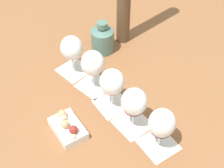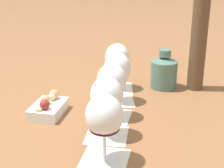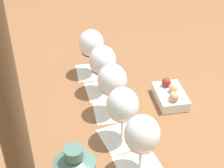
{
  "view_description": "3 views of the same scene",
  "coord_description": "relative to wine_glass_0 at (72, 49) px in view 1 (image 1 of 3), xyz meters",
  "views": [
    {
      "loc": [
        0.33,
        -0.78,
        0.98
      ],
      "look_at": [
        -0.0,
        0.0,
        0.11
      ],
      "focal_mm": 55.0,
      "sensor_mm": 36.0,
      "label": 1
    },
    {
      "loc": [
        0.89,
        -0.35,
        0.47
      ],
      "look_at": [
        -0.0,
        0.0,
        0.11
      ],
      "focal_mm": 55.0,
      "sensor_mm": 36.0,
      "label": 2
    },
    {
      "loc": [
        -0.61,
        0.58,
        0.7
      ],
      "look_at": [
        -0.0,
        0.0,
        0.11
      ],
      "focal_mm": 55.0,
      "sensor_mm": 36.0,
      "label": 3
    }
  ],
  "objects": [
    {
      "name": "wine_glass_4",
      "position": [
        0.44,
        -0.21,
        0.0
      ],
      "size": [
        0.09,
        0.09,
        0.17
      ],
      "color": "white",
      "rests_on": "tasting_card_4"
    },
    {
      "name": "tasting_card_4",
      "position": [
        0.44,
        -0.21,
        -0.11
      ],
      "size": [
        0.16,
        0.16,
        0.0
      ],
      "color": "silver",
      "rests_on": "ground_plane"
    },
    {
      "name": "tasting_card_3",
      "position": [
        0.32,
        -0.16,
        -0.11
      ],
      "size": [
        0.16,
        0.16,
        0.0
      ],
      "color": "silver",
      "rests_on": "ground_plane"
    },
    {
      "name": "ceramic_vase",
      "position": [
        0.06,
        0.17,
        -0.05
      ],
      "size": [
        0.1,
        0.1,
        0.15
      ],
      "color": "#4C7066",
      "rests_on": "ground_plane"
    },
    {
      "name": "wine_glass_1",
      "position": [
        0.11,
        -0.05,
        -0.0
      ],
      "size": [
        0.09,
        0.09,
        0.17
      ],
      "color": "white",
      "rests_on": "tasting_card_1"
    },
    {
      "name": "tasting_card_0",
      "position": [
        0.0,
        -0.0,
        -0.11
      ],
      "size": [
        0.15,
        0.15,
        0.0
      ],
      "color": "silver",
      "rests_on": "ground_plane"
    },
    {
      "name": "snack_dish",
      "position": [
        0.13,
        -0.29,
        -0.09
      ],
      "size": [
        0.16,
        0.15,
        0.06
      ],
      "color": "white",
      "rests_on": "ground_plane"
    },
    {
      "name": "tasting_card_1",
      "position": [
        0.11,
        -0.05,
        -0.11
      ],
      "size": [
        0.15,
        0.15,
        0.0
      ],
      "color": "silver",
      "rests_on": "ground_plane"
    },
    {
      "name": "wine_glass_3",
      "position": [
        0.32,
        -0.16,
        0.0
      ],
      "size": [
        0.09,
        0.09,
        0.17
      ],
      "color": "white",
      "rests_on": "tasting_card_3"
    },
    {
      "name": "ground_plane",
      "position": [
        0.22,
        -0.11,
        -0.11
      ],
      "size": [
        8.0,
        8.0,
        0.0
      ],
      "primitive_type": "plane",
      "color": "brown"
    },
    {
      "name": "wine_glass_2",
      "position": [
        0.22,
        -0.11,
        -0.0
      ],
      "size": [
        0.09,
        0.09,
        0.17
      ],
      "color": "white",
      "rests_on": "tasting_card_2"
    },
    {
      "name": "tasting_card_2",
      "position": [
        0.22,
        -0.11,
        -0.11
      ],
      "size": [
        0.16,
        0.16,
        0.0
      ],
      "color": "silver",
      "rests_on": "ground_plane"
    },
    {
      "name": "wine_glass_0",
      "position": [
        0.0,
        0.0,
        0.0
      ],
      "size": [
        0.09,
        0.09,
        0.17
      ],
      "color": "white",
      "rests_on": "tasting_card_0"
    }
  ]
}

